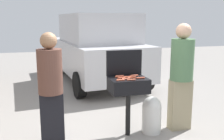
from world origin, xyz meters
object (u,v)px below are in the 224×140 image
(hot_dog_2, at_px, (126,79))
(person_right, at_px, (181,73))
(hot_dog_6, at_px, (127,77))
(hot_dog_7, at_px, (121,80))
(hot_dog_3, at_px, (134,76))
(propane_tank, at_px, (152,114))
(hot_dog_1, at_px, (131,80))
(person_left, at_px, (51,86))
(hot_dog_5, at_px, (119,77))
(hot_dog_4, at_px, (121,78))
(hot_dog_0, at_px, (120,76))
(hot_dog_9, at_px, (132,77))
(hot_dog_8, at_px, (141,78))
(parked_minivan, at_px, (96,48))
(bbq_grill, at_px, (128,87))

(hot_dog_2, bearing_deg, person_right, 4.54)
(hot_dog_6, height_order, hot_dog_7, same)
(hot_dog_3, xyz_separation_m, propane_tank, (0.28, -0.11, -0.65))
(hot_dog_1, bearing_deg, person_left, 173.80)
(person_left, bearing_deg, hot_dog_5, 16.07)
(hot_dog_6, xyz_separation_m, propane_tank, (0.42, -0.04, -0.65))
(hot_dog_2, xyz_separation_m, hot_dog_4, (-0.06, 0.06, 0.00))
(hot_dog_3, bearing_deg, hot_dog_5, -174.86)
(hot_dog_1, xyz_separation_m, hot_dog_7, (-0.16, 0.02, 0.00))
(hot_dog_0, xyz_separation_m, hot_dog_9, (0.15, -0.16, 0.00))
(hot_dog_3, relative_size, person_right, 0.07)
(hot_dog_2, relative_size, person_right, 0.07)
(hot_dog_5, xyz_separation_m, person_left, (-1.07, -0.11, -0.05))
(hot_dog_1, relative_size, hot_dog_4, 1.00)
(hot_dog_3, height_order, hot_dog_4, same)
(hot_dog_1, height_order, person_left, person_left)
(hot_dog_0, relative_size, hot_dog_3, 1.00)
(hot_dog_3, xyz_separation_m, hot_dog_7, (-0.31, -0.25, 0.00))
(hot_dog_8, xyz_separation_m, person_right, (0.77, 0.09, 0.01))
(propane_tank, bearing_deg, person_right, 0.94)
(propane_tank, bearing_deg, person_left, -179.09)
(hot_dog_0, xyz_separation_m, hot_dog_8, (0.27, -0.22, 0.00))
(hot_dog_6, xyz_separation_m, parked_minivan, (0.31, 3.80, 0.06))
(hot_dog_2, bearing_deg, hot_dog_9, 25.78)
(hot_dog_0, bearing_deg, hot_dog_1, -73.44)
(hot_dog_5, bearing_deg, hot_dog_0, 62.62)
(hot_dog_6, height_order, parked_minivan, parked_minivan)
(hot_dog_3, bearing_deg, hot_dog_0, 172.08)
(bbq_grill, relative_size, hot_dog_3, 7.36)
(hot_dog_6, bearing_deg, hot_dog_5, 160.46)
(hot_dog_3, distance_m, hot_dog_5, 0.27)
(bbq_grill, bearing_deg, hot_dog_5, 148.54)
(person_right, bearing_deg, hot_dog_1, 11.56)
(hot_dog_7, relative_size, person_right, 0.07)
(hot_dog_1, distance_m, hot_dog_6, 0.20)
(bbq_grill, distance_m, hot_dog_8, 0.25)
(hot_dog_2, height_order, hot_dog_4, same)
(hot_dog_2, height_order, hot_dog_9, same)
(hot_dog_1, height_order, hot_dog_7, same)
(hot_dog_2, xyz_separation_m, hot_dog_9, (0.12, 0.06, 0.00))
(hot_dog_1, distance_m, hot_dog_8, 0.20)
(hot_dog_4, xyz_separation_m, person_left, (-1.08, -0.01, -0.05))
(hot_dog_2, distance_m, hot_dog_9, 0.13)
(bbq_grill, bearing_deg, parked_minivan, 85.41)
(hot_dog_9, bearing_deg, hot_dog_3, 55.58)
(bbq_grill, xyz_separation_m, parked_minivan, (0.31, 3.84, 0.21))
(hot_dog_6, relative_size, hot_dog_7, 1.00)
(hot_dog_0, bearing_deg, hot_dog_9, -46.59)
(hot_dog_1, bearing_deg, hot_dog_5, 116.08)
(person_left, relative_size, person_right, 0.94)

